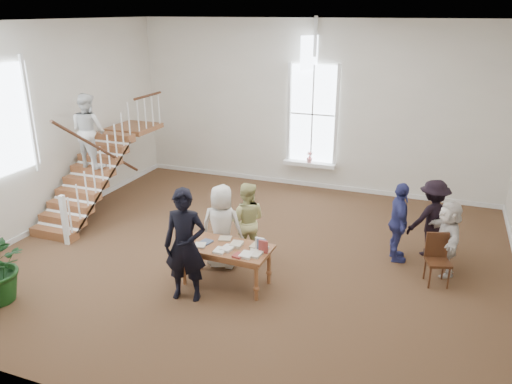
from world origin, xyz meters
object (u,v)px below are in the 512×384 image
at_px(library_table, 227,251).
at_px(side_chair, 437,256).
at_px(elderly_woman, 222,227).
at_px(woman_cluster_b, 432,218).
at_px(person_yellow, 246,221).
at_px(woman_cluster_c, 447,237).
at_px(police_officer, 185,245).
at_px(woman_cluster_a, 399,222).

bearing_deg(library_table, side_chair, 23.55).
distance_m(elderly_woman, side_chair, 3.97).
xyz_separation_m(library_table, woman_cluster_b, (3.34, 2.50, 0.13)).
distance_m(person_yellow, woman_cluster_c, 3.79).
relative_size(person_yellow, woman_cluster_b, 0.99).
bearing_deg(side_chair, police_officer, -170.71).
height_order(woman_cluster_a, side_chair, woman_cluster_a).
xyz_separation_m(woman_cluster_b, side_chair, (0.16, -1.08, -0.28)).
relative_size(woman_cluster_b, side_chair, 1.70).
height_order(woman_cluster_c, side_chair, woman_cluster_c).
distance_m(library_table, person_yellow, 1.11).
height_order(police_officer, elderly_woman, police_officer).
bearing_deg(woman_cluster_c, elderly_woman, -90.31).
distance_m(library_table, elderly_woman, 0.73).
relative_size(police_officer, woman_cluster_b, 1.24).
distance_m(library_table, woman_cluster_b, 4.17).
height_order(police_officer, side_chair, police_officer).
distance_m(elderly_woman, person_yellow, 0.58).
xyz_separation_m(police_officer, elderly_woman, (0.10, 1.25, -0.17)).
bearing_deg(woman_cluster_a, woman_cluster_b, -67.68).
height_order(police_officer, woman_cluster_b, police_officer).
height_order(library_table, woman_cluster_b, woman_cluster_b).
distance_m(police_officer, person_yellow, 1.81).
bearing_deg(woman_cluster_a, library_table, 112.29).
height_order(woman_cluster_b, side_chair, woman_cluster_b).
bearing_deg(person_yellow, woman_cluster_c, 177.35).
bearing_deg(person_yellow, woman_cluster_a, -175.41).
height_order(elderly_woman, person_yellow, elderly_woman).
height_order(person_yellow, woman_cluster_a, woman_cluster_a).
distance_m(woman_cluster_a, side_chair, 1.03).
height_order(elderly_woman, side_chair, elderly_woman).
bearing_deg(side_chair, elderly_woman, 173.73).
relative_size(elderly_woman, woman_cluster_b, 1.03).
relative_size(woman_cluster_c, side_chair, 1.54).
xyz_separation_m(person_yellow, side_chair, (3.58, 0.32, -0.27)).
height_order(library_table, woman_cluster_a, woman_cluster_a).
relative_size(library_table, woman_cluster_c, 1.13).
relative_size(elderly_woman, woman_cluster_c, 1.14).
relative_size(police_officer, woman_cluster_a, 1.23).
xyz_separation_m(police_officer, woman_cluster_c, (4.11, 2.50, -0.27)).
relative_size(person_yellow, woman_cluster_a, 0.98).
bearing_deg(library_table, police_officer, -124.79).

